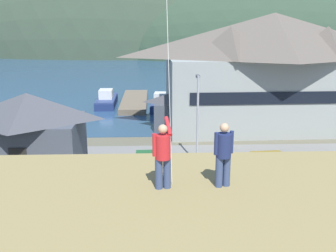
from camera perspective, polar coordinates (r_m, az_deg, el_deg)
The scene contains 20 objects.
ground_plane at distance 20.84m, azimuth 2.27°, elevation -15.49°, with size 600.00×600.00×0.00m, color #66604C.
parking_lot_pad at distance 25.25m, azimuth 1.38°, elevation -9.69°, with size 40.00×20.00×0.10m, color gray.
bay_water at distance 78.67m, azimuth -1.13°, elevation 7.04°, with size 360.00×84.00×0.03m, color navy.
far_hill_west_ridge at distance 140.06m, azimuth -5.43°, elevation 10.33°, with size 82.09×49.38×95.32m, color #42513D.
far_hill_east_peak at distance 135.77m, azimuth -4.80°, elevation 10.21°, with size 110.85×47.62×80.31m, color #3D4C38.
far_hill_center_saddle at distance 133.15m, azimuth 15.25°, elevation 9.66°, with size 109.29×50.79×51.05m, color #334733.
harbor_lodge at distance 40.92m, azimuth 14.57°, elevation 7.95°, with size 21.74×10.68×11.25m.
storage_shed_near_lot at distance 29.16m, azimuth -19.07°, elevation -0.96°, with size 7.47×5.80×5.80m.
storage_shed_waterside at distance 39.81m, azimuth 1.87°, elevation 2.46°, with size 5.86×4.49×3.95m.
wharf_dock at distance 52.53m, azimuth -4.78°, elevation 3.52°, with size 3.20×13.65×0.70m.
moored_boat_wharfside at distance 51.74m, azimuth -8.73°, elevation 3.65°, with size 2.45×7.33×2.16m.
moored_boat_outer_mooring at distance 48.85m, azimuth -1.07°, elevation 3.17°, with size 2.63×6.42×2.16m.
parked_car_corner_spot at distance 20.33m, azimuth -14.90°, elevation -13.41°, with size 4.34×2.33×1.82m.
parked_car_front_row_red at distance 27.69m, azimuth 13.86°, elevation -5.62°, with size 4.32×2.29×1.82m.
parked_car_lone_by_shed at distance 27.14m, azimuth -2.49°, elevation -5.61°, with size 4.28×2.22×1.82m.
parked_car_mid_row_far at distance 20.76m, azimuth 6.39°, elevation -12.35°, with size 4.26×2.17×1.82m.
parked_car_front_row_silver at distance 21.47m, azimuth 21.45°, elevation -12.39°, with size 4.29×2.23×1.82m.
parking_light_pole at distance 29.43m, azimuth 4.23°, elevation 1.81°, with size 0.24×0.78×6.61m.
person_kite_flyer at distance 10.41m, azimuth -0.75°, elevation -3.98°, with size 0.52×0.69×1.86m.
person_companion at distance 10.64m, azimuth 7.89°, elevation -3.80°, with size 0.53×0.40×1.74m.
Camera 1 is at (-1.49, -17.95, 10.47)m, focal length 42.90 mm.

